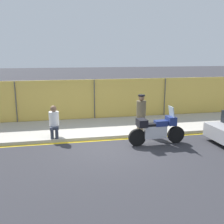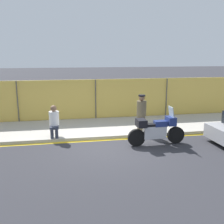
{
  "view_description": "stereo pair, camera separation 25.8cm",
  "coord_description": "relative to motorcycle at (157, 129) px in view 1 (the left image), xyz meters",
  "views": [
    {
      "loc": [
        -1.86,
        -9.55,
        3.63
      ],
      "look_at": [
        0.38,
        1.43,
        1.11
      ],
      "focal_mm": 42.0,
      "sensor_mm": 36.0,
      "label": 1
    },
    {
      "loc": [
        -1.61,
        -9.6,
        3.63
      ],
      "look_at": [
        0.38,
        1.43,
        1.11
      ],
      "focal_mm": 42.0,
      "sensor_mm": 36.0,
      "label": 2
    }
  ],
  "objects": [
    {
      "name": "person_seated_on_curb",
      "position": [
        -4.06,
        1.48,
        0.24
      ],
      "size": [
        0.42,
        0.7,
        1.33
      ],
      "color": "#2D3342",
      "rests_on": "sidewalk"
    },
    {
      "name": "curb_paint_stripe",
      "position": [
        -1.93,
        0.91,
        -0.63
      ],
      "size": [
        30.11,
        0.18,
        0.01
      ],
      "color": "gold",
      "rests_on": "ground_plane"
    },
    {
      "name": "officer_standing",
      "position": [
        -0.15,
        1.6,
        0.35
      ],
      "size": [
        0.43,
        0.43,
        1.66
      ],
      "color": "brown",
      "rests_on": "sidewalk"
    },
    {
      "name": "storefront_fence",
      "position": [
        -1.93,
        4.41,
        0.5
      ],
      "size": [
        28.61,
        0.17,
        2.26
      ],
      "color": "gold",
      "rests_on": "ground_plane"
    },
    {
      "name": "motorcycle",
      "position": [
        0.0,
        0.0,
        0.0
      ],
      "size": [
        2.39,
        0.54,
        1.55
      ],
      "rotation": [
        0.0,
        0.0,
        0.03
      ],
      "color": "black",
      "rests_on": "ground_plane"
    },
    {
      "name": "ground_plane",
      "position": [
        -1.93,
        -0.04,
        -0.63
      ],
      "size": [
        120.0,
        120.0,
        0.0
      ],
      "primitive_type": "plane",
      "color": "#2D2D33"
    },
    {
      "name": "sidewalk",
      "position": [
        -1.93,
        2.66,
        -0.56
      ],
      "size": [
        30.11,
        3.32,
        0.14
      ],
      "color": "#ADA89E",
      "rests_on": "ground_plane"
    }
  ]
}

